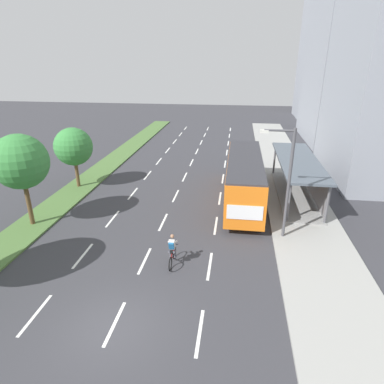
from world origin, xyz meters
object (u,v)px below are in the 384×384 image
object	(u,v)px
bus	(244,175)
median_tree_second	(20,162)
bus_shelter	(300,174)
streetlight	(286,177)
cyclist	(172,251)
median_tree_third	(73,147)

from	to	relation	value
bus	median_tree_second	world-z (taller)	median_tree_second
bus	bus_shelter	bearing A→B (deg)	18.10
bus	streetlight	distance (m)	6.09
cyclist	streetlight	bearing A→B (deg)	31.31
bus_shelter	cyclist	xyz separation A→B (m)	(-7.99, -10.36, -1.08)
bus_shelter	median_tree_third	size ratio (longest dim) A/B	2.15
cyclist	median_tree_second	size ratio (longest dim) A/B	0.31
streetlight	cyclist	bearing A→B (deg)	-148.69
bus	cyclist	xyz separation A→B (m)	(-3.71, -8.96, -1.28)
bus	median_tree_third	bearing A→B (deg)	176.29
median_tree_third	cyclist	bearing A→B (deg)	-44.70
bus_shelter	bus	distance (m)	4.51
median_tree_second	cyclist	bearing A→B (deg)	-17.18
cyclist	median_tree_second	distance (m)	10.87
median_tree_second	streetlight	bearing A→B (deg)	1.95
bus_shelter	median_tree_third	xyz separation A→B (m)	(-17.94, -0.51, 1.63)
median_tree_second	bus_shelter	bearing A→B (deg)	22.33
bus	median_tree_second	bearing A→B (deg)	-156.39
bus_shelter	median_tree_second	distance (m)	19.42
bus_shelter	cyclist	world-z (taller)	bus_shelter
bus	median_tree_third	world-z (taller)	median_tree_third
bus_shelter	median_tree_second	world-z (taller)	median_tree_second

